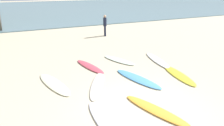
{
  "coord_description": "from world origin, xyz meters",
  "views": [
    {
      "loc": [
        -3.02,
        -4.33,
        3.81
      ],
      "look_at": [
        0.39,
        3.58,
        0.3
      ],
      "focal_mm": 29.94,
      "sensor_mm": 36.0,
      "label": 1
    }
  ],
  "objects_px": {
    "surfboard_7": "(138,79)",
    "surfboard_4": "(54,84)",
    "surfboard_0": "(157,60)",
    "surfboard_2": "(156,110)",
    "surfboard_3": "(179,75)",
    "surfboard_5": "(107,124)",
    "surfboard_1": "(90,66)",
    "surfboard_8": "(119,60)",
    "surfboard_6": "(97,84)",
    "beachgoer_near": "(105,24)"
  },
  "relations": [
    {
      "from": "surfboard_7",
      "to": "surfboard_4",
      "type": "bearing_deg",
      "value": -34.17
    },
    {
      "from": "surfboard_0",
      "to": "surfboard_2",
      "type": "bearing_deg",
      "value": -118.63
    },
    {
      "from": "surfboard_3",
      "to": "surfboard_7",
      "type": "bearing_deg",
      "value": 174.68
    },
    {
      "from": "surfboard_5",
      "to": "surfboard_7",
      "type": "height_order",
      "value": "surfboard_7"
    },
    {
      "from": "surfboard_1",
      "to": "surfboard_3",
      "type": "relative_size",
      "value": 1.0
    },
    {
      "from": "surfboard_3",
      "to": "surfboard_8",
      "type": "bearing_deg",
      "value": 129.06
    },
    {
      "from": "surfboard_1",
      "to": "surfboard_2",
      "type": "xyz_separation_m",
      "value": [
        0.92,
        -4.39,
        0.0
      ]
    },
    {
      "from": "surfboard_0",
      "to": "surfboard_6",
      "type": "xyz_separation_m",
      "value": [
        -3.97,
        -1.3,
        -0.01
      ]
    },
    {
      "from": "surfboard_3",
      "to": "beachgoer_near",
      "type": "height_order",
      "value": "beachgoer_near"
    },
    {
      "from": "surfboard_5",
      "to": "surfboard_7",
      "type": "bearing_deg",
      "value": -141.47
    },
    {
      "from": "surfboard_3",
      "to": "surfboard_4",
      "type": "distance_m",
      "value": 5.61
    },
    {
      "from": "surfboard_0",
      "to": "surfboard_5",
      "type": "relative_size",
      "value": 0.99
    },
    {
      "from": "surfboard_3",
      "to": "surfboard_6",
      "type": "height_order",
      "value": "surfboard_3"
    },
    {
      "from": "surfboard_6",
      "to": "beachgoer_near",
      "type": "xyz_separation_m",
      "value": [
        3.4,
        7.83,
        0.93
      ]
    },
    {
      "from": "surfboard_4",
      "to": "beachgoer_near",
      "type": "xyz_separation_m",
      "value": [
        5.07,
        7.07,
        0.93
      ]
    },
    {
      "from": "surfboard_7",
      "to": "surfboard_3",
      "type": "bearing_deg",
      "value": 149.57
    },
    {
      "from": "surfboard_0",
      "to": "surfboard_3",
      "type": "xyz_separation_m",
      "value": [
        -0.21,
        -1.94,
        -0.01
      ]
    },
    {
      "from": "surfboard_2",
      "to": "beachgoer_near",
      "type": "relative_size",
      "value": 1.41
    },
    {
      "from": "surfboard_6",
      "to": "surfboard_8",
      "type": "height_order",
      "value": "surfboard_8"
    },
    {
      "from": "surfboard_4",
      "to": "beachgoer_near",
      "type": "relative_size",
      "value": 1.47
    },
    {
      "from": "surfboard_3",
      "to": "surfboard_4",
      "type": "bearing_deg",
      "value": 172.27
    },
    {
      "from": "surfboard_1",
      "to": "surfboard_7",
      "type": "bearing_deg",
      "value": -71.16
    },
    {
      "from": "surfboard_3",
      "to": "surfboard_7",
      "type": "relative_size",
      "value": 0.91
    },
    {
      "from": "surfboard_6",
      "to": "surfboard_8",
      "type": "relative_size",
      "value": 1.17
    },
    {
      "from": "surfboard_4",
      "to": "surfboard_2",
      "type": "bearing_deg",
      "value": 113.35
    },
    {
      "from": "surfboard_2",
      "to": "surfboard_8",
      "type": "xyz_separation_m",
      "value": [
        0.82,
        4.59,
        0.0
      ]
    },
    {
      "from": "surfboard_1",
      "to": "beachgoer_near",
      "type": "height_order",
      "value": "beachgoer_near"
    },
    {
      "from": "surfboard_0",
      "to": "surfboard_7",
      "type": "distance_m",
      "value": 2.64
    },
    {
      "from": "surfboard_0",
      "to": "surfboard_3",
      "type": "bearing_deg",
      "value": -88.09
    },
    {
      "from": "surfboard_3",
      "to": "surfboard_8",
      "type": "distance_m",
      "value": 3.29
    },
    {
      "from": "surfboard_5",
      "to": "surfboard_8",
      "type": "bearing_deg",
      "value": -123.92
    },
    {
      "from": "surfboard_1",
      "to": "surfboard_3",
      "type": "distance_m",
      "value": 4.35
    },
    {
      "from": "beachgoer_near",
      "to": "surfboard_2",
      "type": "bearing_deg",
      "value": -0.15
    },
    {
      "from": "surfboard_1",
      "to": "surfboard_3",
      "type": "height_order",
      "value": "surfboard_1"
    },
    {
      "from": "surfboard_7",
      "to": "beachgoer_near",
      "type": "xyz_separation_m",
      "value": [
        1.59,
        8.06,
        0.92
      ]
    },
    {
      "from": "surfboard_8",
      "to": "surfboard_3",
      "type": "bearing_deg",
      "value": -82.93
    },
    {
      "from": "surfboard_0",
      "to": "beachgoer_near",
      "type": "bearing_deg",
      "value": 103.01
    },
    {
      "from": "surfboard_0",
      "to": "surfboard_8",
      "type": "relative_size",
      "value": 1.21
    },
    {
      "from": "surfboard_0",
      "to": "beachgoer_near",
      "type": "xyz_separation_m",
      "value": [
        -0.57,
        6.53,
        0.92
      ]
    },
    {
      "from": "surfboard_0",
      "to": "surfboard_1",
      "type": "relative_size",
      "value": 1.11
    },
    {
      "from": "surfboard_0",
      "to": "surfboard_5",
      "type": "xyz_separation_m",
      "value": [
        -4.51,
        -3.74,
        -0.01
      ]
    },
    {
      "from": "surfboard_0",
      "to": "surfboard_3",
      "type": "height_order",
      "value": "surfboard_0"
    },
    {
      "from": "surfboard_2",
      "to": "surfboard_3",
      "type": "height_order",
      "value": "surfboard_2"
    },
    {
      "from": "surfboard_5",
      "to": "surfboard_8",
      "type": "xyz_separation_m",
      "value": [
        2.54,
        4.58,
        0.0
      ]
    },
    {
      "from": "surfboard_2",
      "to": "surfboard_5",
      "type": "xyz_separation_m",
      "value": [
        -1.72,
        0.0,
        -0.0
      ]
    },
    {
      "from": "surfboard_1",
      "to": "surfboard_4",
      "type": "xyz_separation_m",
      "value": [
        -1.93,
        -1.18,
        -0.01
      ]
    },
    {
      "from": "surfboard_1",
      "to": "surfboard_3",
      "type": "xyz_separation_m",
      "value": [
        3.5,
        -2.58,
        -0.0
      ]
    },
    {
      "from": "surfboard_1",
      "to": "surfboard_5",
      "type": "height_order",
      "value": "surfboard_1"
    },
    {
      "from": "surfboard_6",
      "to": "surfboard_8",
      "type": "distance_m",
      "value": 2.93
    },
    {
      "from": "surfboard_0",
      "to": "surfboard_7",
      "type": "relative_size",
      "value": 1.02
    }
  ]
}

